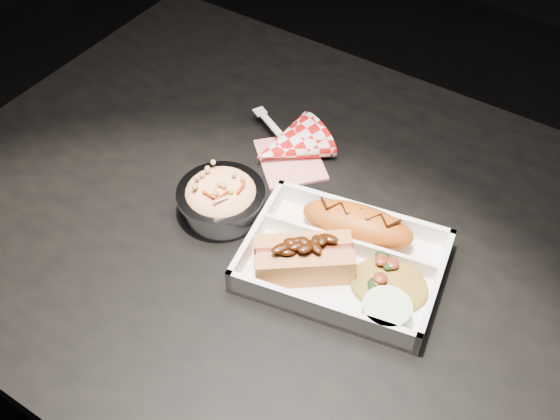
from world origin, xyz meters
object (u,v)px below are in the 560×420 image
at_px(foil_coleslaw_cup, 221,197).
at_px(hotdog, 304,257).
at_px(dining_table, 328,282).
at_px(fried_pastry, 357,224).
at_px(napkin_fork, 288,146).
at_px(food_tray, 343,264).

bearing_deg(foil_coleslaw_cup, hotdog, -10.88).
distance_m(dining_table, foil_coleslaw_cup, 0.20).
bearing_deg(fried_pastry, dining_table, -141.30).
bearing_deg(dining_table, napkin_fork, 141.56).
bearing_deg(hotdog, fried_pastry, 34.93).
height_order(food_tray, hotdog, hotdog).
xyz_separation_m(fried_pastry, napkin_fork, (-0.17, 0.09, -0.01)).
height_order(dining_table, food_tray, food_tray).
bearing_deg(fried_pastry, hotdog, -107.59).
bearing_deg(napkin_fork, dining_table, -11.61).
height_order(dining_table, napkin_fork, napkin_fork).
xyz_separation_m(dining_table, food_tray, (0.04, -0.03, 0.10)).
relative_size(fried_pastry, hotdog, 1.14).
distance_m(dining_table, food_tray, 0.11).
bearing_deg(dining_table, foil_coleslaw_cup, -165.84).
bearing_deg(foil_coleslaw_cup, dining_table, 14.16).
bearing_deg(fried_pastry, foil_coleslaw_cup, -161.71).
relative_size(dining_table, foil_coleslaw_cup, 9.81).
distance_m(dining_table, fried_pastry, 0.13).
bearing_deg(food_tray, fried_pastry, 90.00).
height_order(fried_pastry, hotdog, hotdog).
relative_size(foil_coleslaw_cup, napkin_fork, 0.71).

